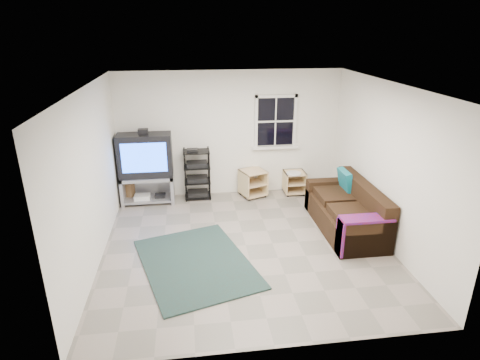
{
  "coord_description": "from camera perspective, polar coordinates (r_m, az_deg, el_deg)",
  "views": [
    {
      "loc": [
        -0.86,
        -5.75,
        3.4
      ],
      "look_at": [
        -0.04,
        0.4,
        1.01
      ],
      "focal_mm": 30.0,
      "sensor_mm": 36.0,
      "label": 1
    }
  ],
  "objects": [
    {
      "name": "av_rack",
      "position": [
        8.37,
        -6.08,
        0.41
      ],
      "size": [
        0.53,
        0.39,
        1.07
      ],
      "color": "black",
      "rests_on": "ground"
    },
    {
      "name": "paper_bag",
      "position": [
        8.64,
        -15.71,
        -1.57
      ],
      "size": [
        0.31,
        0.25,
        0.38
      ],
      "primitive_type": "cube",
      "rotation": [
        0.0,
        0.0,
        -0.37
      ],
      "color": "olive",
      "rests_on": "ground"
    },
    {
      "name": "side_table_right",
      "position": [
        8.72,
        7.69,
        -0.09
      ],
      "size": [
        0.44,
        0.46,
        0.5
      ],
      "rotation": [
        0.0,
        0.0,
        -0.0
      ],
      "color": "#DDC288",
      "rests_on": "ground"
    },
    {
      "name": "room",
      "position": [
        8.44,
        5.06,
        7.81
      ],
      "size": [
        4.6,
        4.62,
        4.6
      ],
      "color": "gray",
      "rests_on": "ground"
    },
    {
      "name": "tv_unit",
      "position": [
        8.22,
        -13.24,
        2.4
      ],
      "size": [
        1.05,
        0.52,
        1.54
      ],
      "color": "#95959C",
      "rests_on": "ground"
    },
    {
      "name": "shag_rug",
      "position": [
        6.29,
        -6.28,
        -11.65
      ],
      "size": [
        2.04,
        2.42,
        0.02
      ],
      "primitive_type": "cube",
      "rotation": [
        0.0,
        0.0,
        0.28
      ],
      "color": "black",
      "rests_on": "ground"
    },
    {
      "name": "side_table_left",
      "position": [
        8.51,
        1.72,
        -0.26
      ],
      "size": [
        0.62,
        0.62,
        0.57
      ],
      "rotation": [
        0.0,
        0.0,
        0.35
      ],
      "color": "#DDC288",
      "rests_on": "ground"
    },
    {
      "name": "sofa",
      "position": [
        7.36,
        15.04,
        -4.44
      ],
      "size": [
        0.88,
        2.0,
        0.91
      ],
      "color": "black",
      "rests_on": "ground"
    }
  ]
}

